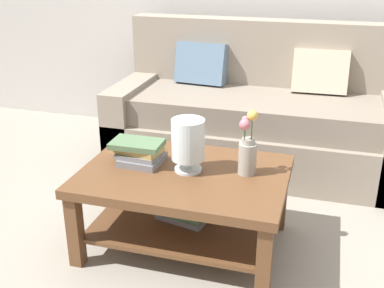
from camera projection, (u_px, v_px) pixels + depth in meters
ground_plane at (212, 223)px, 2.95m from camera, size 10.00×10.00×0.00m
couch at (257, 117)px, 3.67m from camera, size 2.15×0.90×1.06m
coffee_table at (184, 193)px, 2.62m from camera, size 1.10×0.78×0.46m
book_stack_main at (139, 152)px, 2.64m from camera, size 0.29×0.23×0.13m
glass_hurricane_vase at (188, 141)px, 2.51m from camera, size 0.18×0.18×0.29m
flower_pitcher at (248, 150)px, 2.49m from camera, size 0.10×0.10×0.35m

